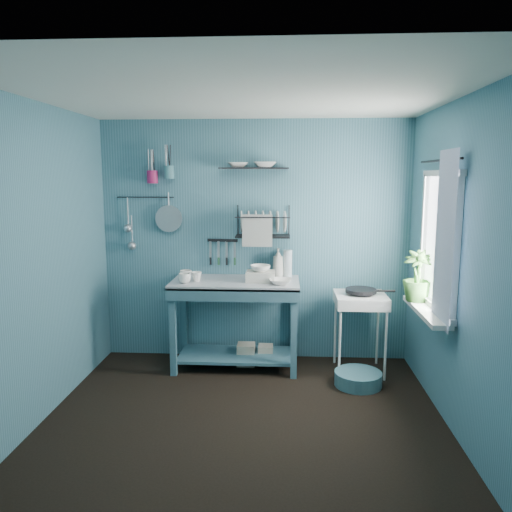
# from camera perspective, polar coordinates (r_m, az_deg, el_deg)

# --- Properties ---
(floor) EXTENTS (3.20, 3.20, 0.00)m
(floor) POSITION_cam_1_polar(r_m,az_deg,el_deg) (4.16, -1.46, -18.49)
(floor) COLOR black
(floor) RESTS_ON ground
(ceiling) EXTENTS (3.20, 3.20, 0.00)m
(ceiling) POSITION_cam_1_polar(r_m,az_deg,el_deg) (3.73, -1.62, 17.95)
(ceiling) COLOR silver
(ceiling) RESTS_ON ground
(wall_back) EXTENTS (3.20, 0.00, 3.20)m
(wall_back) POSITION_cam_1_polar(r_m,az_deg,el_deg) (5.23, -0.12, 1.68)
(wall_back) COLOR #3C6C7C
(wall_back) RESTS_ON ground
(wall_front) EXTENTS (3.20, 0.00, 3.20)m
(wall_front) POSITION_cam_1_polar(r_m,az_deg,el_deg) (2.30, -4.79, -8.07)
(wall_front) COLOR #3C6C7C
(wall_front) RESTS_ON ground
(wall_left) EXTENTS (0.00, 3.00, 3.00)m
(wall_left) POSITION_cam_1_polar(r_m,az_deg,el_deg) (4.20, -23.86, -0.95)
(wall_left) COLOR #3C6C7C
(wall_left) RESTS_ON ground
(wall_right) EXTENTS (0.00, 3.00, 3.00)m
(wall_right) POSITION_cam_1_polar(r_m,az_deg,el_deg) (3.95, 22.29, -1.45)
(wall_right) COLOR #3C6C7C
(wall_right) RESTS_ON ground
(work_counter) EXTENTS (1.31, 0.72, 0.90)m
(work_counter) POSITION_cam_1_polar(r_m,az_deg,el_deg) (5.09, -2.33, -7.75)
(work_counter) COLOR #366272
(work_counter) RESTS_ON floor
(mug_left) EXTENTS (0.12, 0.12, 0.10)m
(mug_left) POSITION_cam_1_polar(r_m,az_deg,el_deg) (4.89, -8.16, -2.54)
(mug_left) COLOR white
(mug_left) RESTS_ON work_counter
(mug_mid) EXTENTS (0.14, 0.14, 0.09)m
(mug_mid) POSITION_cam_1_polar(r_m,az_deg,el_deg) (4.97, -6.80, -2.35)
(mug_mid) COLOR white
(mug_mid) RESTS_ON work_counter
(mug_right) EXTENTS (0.17, 0.17, 0.10)m
(mug_right) POSITION_cam_1_polar(r_m,az_deg,el_deg) (5.05, -8.03, -2.17)
(mug_right) COLOR white
(mug_right) RESTS_ON work_counter
(wash_tub) EXTENTS (0.28, 0.22, 0.10)m
(wash_tub) POSITION_cam_1_polar(r_m,az_deg,el_deg) (4.93, 0.50, -2.33)
(wash_tub) COLOR beige
(wash_tub) RESTS_ON work_counter
(tub_bowl) EXTENTS (0.20, 0.19, 0.06)m
(tub_bowl) POSITION_cam_1_polar(r_m,az_deg,el_deg) (4.92, 0.51, -1.41)
(tub_bowl) COLOR white
(tub_bowl) RESTS_ON wash_tub
(soap_bottle) EXTENTS (0.12, 0.12, 0.30)m
(soap_bottle) POSITION_cam_1_polar(r_m,az_deg,el_deg) (5.13, 2.53, -0.77)
(soap_bottle) COLOR beige
(soap_bottle) RESTS_ON work_counter
(water_bottle) EXTENTS (0.09, 0.09, 0.28)m
(water_bottle) POSITION_cam_1_polar(r_m,az_deg,el_deg) (5.15, 3.65, -0.84)
(water_bottle) COLOR silver
(water_bottle) RESTS_ON work_counter
(counter_bowl) EXTENTS (0.22, 0.22, 0.05)m
(counter_bowl) POSITION_cam_1_polar(r_m,az_deg,el_deg) (4.81, 2.81, -2.93)
(counter_bowl) COLOR white
(counter_bowl) RESTS_ON work_counter
(hotplate_stand) EXTENTS (0.53, 0.53, 0.79)m
(hotplate_stand) POSITION_cam_1_polar(r_m,az_deg,el_deg) (5.09, 11.74, -8.63)
(hotplate_stand) COLOR silver
(hotplate_stand) RESTS_ON floor
(frying_pan) EXTENTS (0.30, 0.30, 0.03)m
(frying_pan) POSITION_cam_1_polar(r_m,az_deg,el_deg) (4.97, 11.90, -3.89)
(frying_pan) COLOR black
(frying_pan) RESTS_ON hotplate_stand
(knife_strip) EXTENTS (0.32, 0.05, 0.03)m
(knife_strip) POSITION_cam_1_polar(r_m,az_deg,el_deg) (5.23, -3.84, 1.80)
(knife_strip) COLOR black
(knife_strip) RESTS_ON wall_back
(dish_rack) EXTENTS (0.58, 0.32, 0.32)m
(dish_rack) POSITION_cam_1_polar(r_m,az_deg,el_deg) (5.07, 0.79, 3.97)
(dish_rack) COLOR black
(dish_rack) RESTS_ON wall_back
(upper_shelf) EXTENTS (0.72, 0.25, 0.01)m
(upper_shelf) POSITION_cam_1_polar(r_m,az_deg,el_deg) (5.08, -0.32, 10.00)
(upper_shelf) COLOR black
(upper_shelf) RESTS_ON wall_back
(shelf_bowl_left) EXTENTS (0.23, 0.23, 0.05)m
(shelf_bowl_left) POSITION_cam_1_polar(r_m,az_deg,el_deg) (5.10, -2.09, 10.84)
(shelf_bowl_left) COLOR white
(shelf_bowl_left) RESTS_ON upper_shelf
(shelf_bowl_right) EXTENTS (0.23, 0.23, 0.06)m
(shelf_bowl_right) POSITION_cam_1_polar(r_m,az_deg,el_deg) (5.08, 1.06, 10.61)
(shelf_bowl_right) COLOR white
(shelf_bowl_right) RESTS_ON upper_shelf
(utensil_cup_magenta) EXTENTS (0.11, 0.11, 0.13)m
(utensil_cup_magenta) POSITION_cam_1_polar(r_m,az_deg,el_deg) (5.27, -11.76, 8.84)
(utensil_cup_magenta) COLOR #A61E56
(utensil_cup_magenta) RESTS_ON wall_back
(utensil_cup_teal) EXTENTS (0.11, 0.11, 0.13)m
(utensil_cup_teal) POSITION_cam_1_polar(r_m,az_deg,el_deg) (5.23, -9.93, 9.42)
(utensil_cup_teal) COLOR teal
(utensil_cup_teal) RESTS_ON wall_back
(colander) EXTENTS (0.28, 0.03, 0.28)m
(colander) POSITION_cam_1_polar(r_m,az_deg,el_deg) (5.28, -9.94, 4.23)
(colander) COLOR #AFB3B8
(colander) RESTS_ON wall_back
(ladle_outer) EXTENTS (0.01, 0.01, 0.30)m
(ladle_outer) POSITION_cam_1_polar(r_m,az_deg,el_deg) (5.40, -14.44, 4.90)
(ladle_outer) COLOR #AFB3B8
(ladle_outer) RESTS_ON wall_back
(ladle_inner) EXTENTS (0.01, 0.01, 0.30)m
(ladle_inner) POSITION_cam_1_polar(r_m,az_deg,el_deg) (5.41, -14.01, 2.95)
(ladle_inner) COLOR #AFB3B8
(ladle_inner) RESTS_ON wall_back
(hook_rail) EXTENTS (0.60, 0.01, 0.01)m
(hook_rail) POSITION_cam_1_polar(r_m,az_deg,el_deg) (5.35, -12.53, 6.58)
(hook_rail) COLOR black
(hook_rail) RESTS_ON wall_back
(window_glass) EXTENTS (0.00, 1.10, 1.10)m
(window_glass) POSITION_cam_1_polar(r_m,az_deg,el_deg) (4.34, 20.33, 1.58)
(window_glass) COLOR white
(window_glass) RESTS_ON wall_right
(windowsill) EXTENTS (0.16, 0.95, 0.04)m
(windowsill) POSITION_cam_1_polar(r_m,az_deg,el_deg) (4.43, 18.85, -5.99)
(windowsill) COLOR silver
(windowsill) RESTS_ON wall_right
(curtain) EXTENTS (0.00, 1.35, 1.35)m
(curtain) POSITION_cam_1_polar(r_m,az_deg,el_deg) (4.03, 20.71, 1.73)
(curtain) COLOR silver
(curtain) RESTS_ON wall_right
(curtain_rod) EXTENTS (0.02, 1.05, 0.02)m
(curtain_rod) POSITION_cam_1_polar(r_m,az_deg,el_deg) (4.30, 20.23, 10.20)
(curtain_rod) COLOR black
(curtain_rod) RESTS_ON wall_right
(potted_plant) EXTENTS (0.32, 0.32, 0.45)m
(potted_plant) POSITION_cam_1_polar(r_m,az_deg,el_deg) (4.63, 17.96, -2.19)
(potted_plant) COLOR #3A702C
(potted_plant) RESTS_ON windowsill
(storage_tin_large) EXTENTS (0.18, 0.18, 0.22)m
(storage_tin_large) POSITION_cam_1_polar(r_m,az_deg,el_deg) (5.24, -1.14, -11.17)
(storage_tin_large) COLOR tan
(storage_tin_large) RESTS_ON floor
(storage_tin_small) EXTENTS (0.15, 0.15, 0.20)m
(storage_tin_small) POSITION_cam_1_polar(r_m,az_deg,el_deg) (5.26, 1.10, -11.20)
(storage_tin_small) COLOR tan
(storage_tin_small) RESTS_ON floor
(floor_basin) EXTENTS (0.44, 0.44, 0.13)m
(floor_basin) POSITION_cam_1_polar(r_m,az_deg,el_deg) (4.87, 11.58, -13.57)
(floor_basin) COLOR #40737F
(floor_basin) RESTS_ON floor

